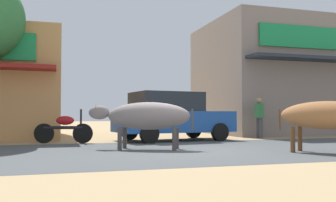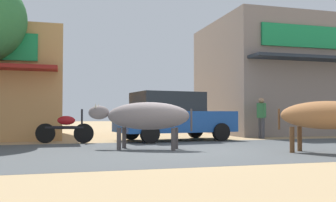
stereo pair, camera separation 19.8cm
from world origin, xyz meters
TOP-DOWN VIEW (x-y plane):
  - ground at (0.00, 0.00)m, footprint 80.00×80.00m
  - asphalt_road at (0.00, 0.00)m, footprint 72.00×5.86m
  - storefront_right_club at (7.53, 7.03)m, footprint 7.43×6.63m
  - parked_hatchback_car at (0.73, 3.44)m, footprint 4.17×2.45m
  - parked_motorcycle at (-2.81, 3.18)m, footprint 1.75×0.63m
  - cow_near_brown at (-0.85, 0.50)m, footprint 2.61×1.57m
  - cow_far_dark at (2.90, -1.72)m, footprint 1.90×2.44m
  - pedestrian_by_shop at (4.23, 3.62)m, footprint 0.46×0.61m

SIDE VIEW (x-z plane):
  - ground at x=0.00m, z-range 0.00..0.00m
  - asphalt_road at x=0.00m, z-range 0.00..0.00m
  - parked_motorcycle at x=-2.81m, z-range -0.06..1.00m
  - parked_hatchback_car at x=0.73m, z-range 0.02..1.66m
  - cow_near_brown at x=-0.85m, z-range 0.24..1.45m
  - cow_far_dark at x=2.90m, z-range 0.27..1.47m
  - pedestrian_by_shop at x=4.23m, z-range 0.12..1.63m
  - storefront_right_club at x=7.53m, z-range 0.00..5.19m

